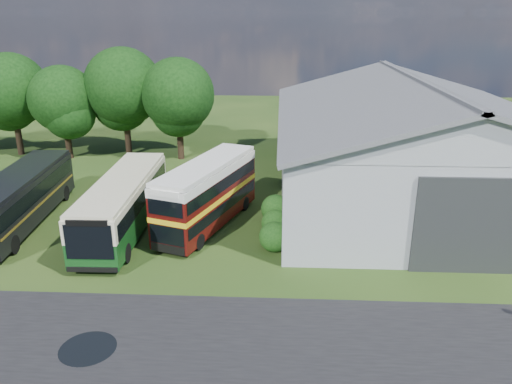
# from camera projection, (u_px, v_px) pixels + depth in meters

# --- Properties ---
(ground) EXTENTS (120.00, 120.00, 0.00)m
(ground) POSITION_uv_depth(u_px,v_px,m) (146.00, 307.00, 22.09)
(ground) COLOR #193410
(ground) RESTS_ON ground
(asphalt_road) EXTENTS (60.00, 8.00, 0.02)m
(asphalt_road) POSITION_uv_depth(u_px,v_px,m) (203.00, 353.00, 19.13)
(asphalt_road) COLOR black
(asphalt_road) RESTS_ON ground
(puddle) EXTENTS (2.20, 2.20, 0.01)m
(puddle) POSITION_uv_depth(u_px,v_px,m) (88.00, 349.00, 19.34)
(puddle) COLOR black
(puddle) RESTS_ON ground
(storage_shed) EXTENTS (18.80, 24.80, 8.15)m
(storage_shed) POSITION_uv_depth(u_px,v_px,m) (411.00, 135.00, 34.99)
(storage_shed) COLOR gray
(storage_shed) RESTS_ON ground
(tree_left_a) EXTENTS (6.46, 6.46, 9.12)m
(tree_left_a) POSITION_uv_depth(u_px,v_px,m) (11.00, 90.00, 43.96)
(tree_left_a) COLOR black
(tree_left_a) RESTS_ON ground
(tree_left_b) EXTENTS (5.78, 5.78, 8.16)m
(tree_left_b) POSITION_uv_depth(u_px,v_px,m) (63.00, 99.00, 43.00)
(tree_left_b) COLOR black
(tree_left_b) RESTS_ON ground
(tree_mid) EXTENTS (6.80, 6.80, 9.60)m
(tree_mid) POSITION_uv_depth(u_px,v_px,m) (123.00, 87.00, 43.67)
(tree_mid) COLOR black
(tree_mid) RESTS_ON ground
(tree_right_a) EXTENTS (6.26, 6.26, 8.83)m
(tree_right_a) POSITION_uv_depth(u_px,v_px,m) (178.00, 95.00, 42.66)
(tree_right_a) COLOR black
(tree_right_a) RESTS_ON ground
(shrub_front) EXTENTS (1.70, 1.70, 1.70)m
(shrub_front) POSITION_uv_depth(u_px,v_px,m) (274.00, 249.00, 27.46)
(shrub_front) COLOR #194714
(shrub_front) RESTS_ON ground
(shrub_mid) EXTENTS (1.60, 1.60, 1.60)m
(shrub_mid) POSITION_uv_depth(u_px,v_px,m) (275.00, 234.00, 29.34)
(shrub_mid) COLOR #194714
(shrub_mid) RESTS_ON ground
(shrub_back) EXTENTS (1.80, 1.80, 1.80)m
(shrub_back) POSITION_uv_depth(u_px,v_px,m) (275.00, 221.00, 31.22)
(shrub_back) COLOR #194714
(shrub_back) RESTS_ON ground
(bus_green_single) EXTENTS (2.90, 11.69, 3.21)m
(bus_green_single) POSITION_uv_depth(u_px,v_px,m) (124.00, 203.00, 29.37)
(bus_green_single) COLOR black
(bus_green_single) RESTS_ON ground
(bus_maroon_double) EXTENTS (5.32, 9.59, 4.01)m
(bus_maroon_double) POSITION_uv_depth(u_px,v_px,m) (208.00, 195.00, 29.90)
(bus_maroon_double) COLOR black
(bus_maroon_double) RESTS_ON ground
(bus_dark_single) EXTENTS (3.46, 11.70, 3.18)m
(bus_dark_single) POSITION_uv_depth(u_px,v_px,m) (20.00, 198.00, 30.24)
(bus_dark_single) COLOR black
(bus_dark_single) RESTS_ON ground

